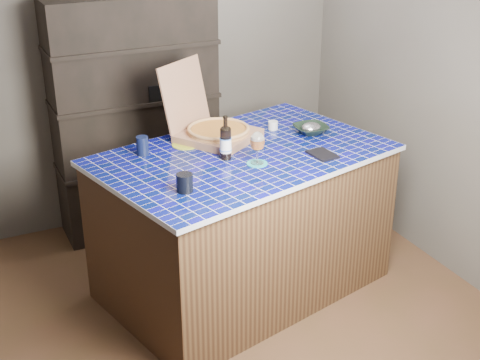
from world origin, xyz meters
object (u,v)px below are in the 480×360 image
kitchen_island (243,222)px  wine_glass (257,142)px  mead_bottle (226,142)px  bowl (311,129)px  pizza_box (215,129)px  dvd_case (322,154)px

kitchen_island → wine_glass: 0.66m
mead_bottle → bowl: size_ratio=1.22×
pizza_box → mead_bottle: 0.35m
kitchen_island → bowl: bearing=-2.3°
dvd_case → bowl: bowl is taller
wine_glass → bowl: (0.56, 0.31, -0.11)m
kitchen_island → pizza_box: bearing=87.5°
wine_glass → dvd_case: 0.45m
pizza_box → wine_glass: size_ratio=3.47×
kitchen_island → mead_bottle: 0.61m
wine_glass → kitchen_island: bearing=89.6°
mead_bottle → wine_glass: mead_bottle is taller
mead_bottle → bowl: 0.72m
wine_glass → dvd_case: (0.42, -0.06, -0.13)m
mead_bottle → dvd_case: mead_bottle is taller
mead_bottle → kitchen_island: bearing=16.3°
kitchen_island → mead_bottle: mead_bottle is taller
kitchen_island → mead_bottle: size_ratio=7.31×
pizza_box → bowl: bearing=-49.5°
kitchen_island → bowl: (0.56, 0.12, 0.52)m
kitchen_island → wine_glass: bearing=-104.3°
kitchen_island → wine_glass: wine_glass is taller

